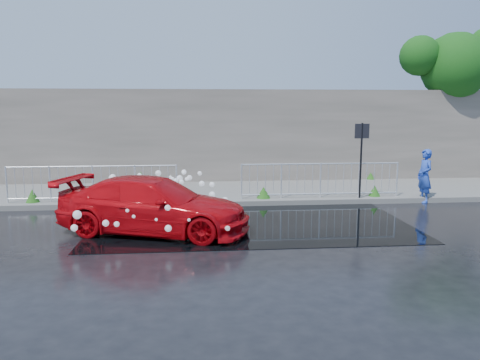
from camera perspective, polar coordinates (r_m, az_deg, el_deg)
The scene contains 13 objects.
ground at distance 11.33m, azimuth -0.71°, elevation -6.33°, with size 90.00×90.00×0.00m, color black.
pavement at distance 16.18m, azimuth -2.15°, elevation -1.47°, with size 30.00×4.00×0.15m, color slate.
curb at distance 14.22m, azimuth -1.69°, elevation -2.88°, with size 30.00×0.25×0.16m, color slate.
retaining_wall at distance 18.15m, azimuth -2.57°, elevation 5.45°, with size 30.00×0.60×3.50m, color #5C554D.
puddle at distance 12.34m, azimuth 1.24°, elevation -5.04°, with size 8.00×5.00×0.01m, color black.
sign_post at distance 14.94m, azimuth 14.58°, elevation 3.78°, with size 0.45×0.06×2.50m.
tree at distance 21.24m, azimuth 25.30°, elevation 12.85°, with size 4.82×2.69×6.23m.
railing_left at distance 14.75m, azimuth -17.49°, elevation -0.28°, with size 5.05×0.05×1.10m.
railing_right at distance 14.93m, azimuth 9.77°, elevation 0.11°, with size 5.05×0.05×1.10m.
weeds at distance 15.67m, azimuth -3.69°, elevation -0.87°, with size 12.17×3.93×0.42m.
water_spray at distance 12.75m, azimuth -9.61°, elevation -1.36°, with size 3.52×5.13×1.01m.
red_car at distance 11.31m, azimuth -10.45°, elevation -3.05°, with size 1.86×4.57×1.33m, color #BD070E.
person at distance 15.76m, azimuth 21.59°, elevation 0.47°, with size 0.61×0.40×1.68m, color blue.
Camera 1 is at (-0.88, -10.90, 2.95)m, focal length 35.00 mm.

